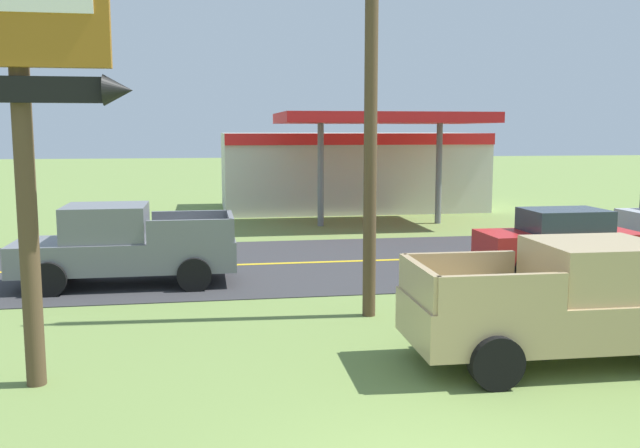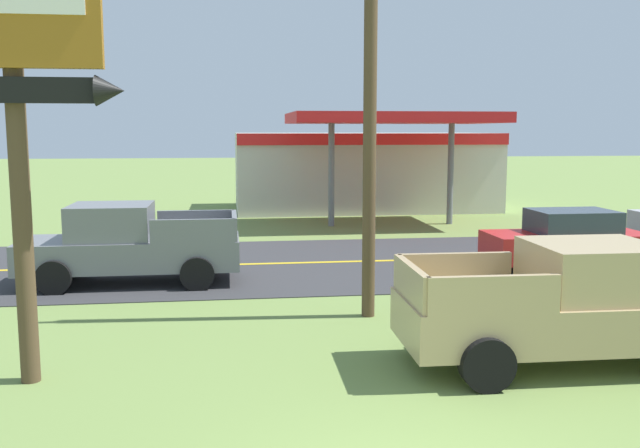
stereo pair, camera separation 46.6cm
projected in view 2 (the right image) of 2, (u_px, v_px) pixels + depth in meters
name	position (u px, v px, depth m)	size (l,w,h in m)	color
road_asphalt	(297.00, 263.00, 19.51)	(140.00, 8.00, 0.02)	#333335
road_centre_line	(297.00, 263.00, 19.50)	(126.00, 0.20, 0.01)	gold
motel_sign	(14.00, 52.00, 9.62)	(2.82, 0.54, 7.00)	brown
utility_pole	(370.00, 55.00, 13.33)	(1.88, 0.26, 9.72)	brown
gas_station	(364.00, 168.00, 32.79)	(12.00, 11.50, 4.40)	beige
pickup_tan_parked_on_lawn	(568.00, 306.00, 11.00)	(5.24, 2.32, 1.96)	tan
pickup_grey_on_road	(129.00, 245.00, 16.85)	(5.20, 2.24, 1.96)	slate
car_red_near_lane	(567.00, 240.00, 18.35)	(4.20, 2.00, 1.64)	red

